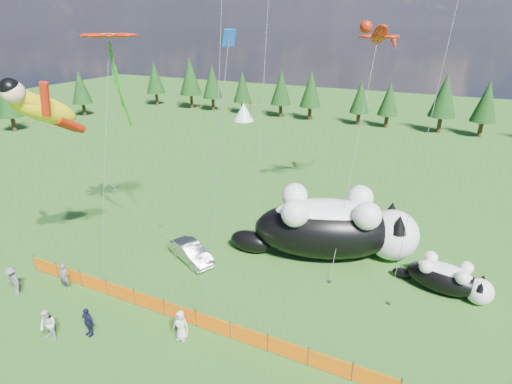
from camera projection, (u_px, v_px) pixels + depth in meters
ground at (210, 289)px, 23.48m from camera, size 160.00×160.00×0.00m
safety_fence at (180, 313)px, 20.79m from camera, size 22.06×0.06×1.10m
tree_line at (366, 99)px, 59.40m from camera, size 90.00×4.00×8.00m
festival_tents at (442, 131)px, 51.94m from camera, size 50.00×3.20×2.80m
cat_large at (334, 226)px, 26.17m from camera, size 12.05×7.36×4.51m
cat_small at (448, 278)px, 22.88m from camera, size 5.49×2.59×1.99m
car at (191, 252)px, 26.07m from camera, size 3.92×2.76×1.23m
spectator_a at (65, 277)px, 23.13m from camera, size 0.71×0.55×1.72m
spectator_b at (48, 326)px, 19.35m from camera, size 0.89×0.55×1.78m
spectator_c at (88, 322)px, 19.74m from camera, size 1.01×0.63×1.61m
spectator_d at (12, 281)px, 22.71m from camera, size 1.22×0.72×1.79m
spectator_e at (181, 325)px, 19.47m from camera, size 0.90×0.67×1.67m
superhero_kite at (43, 109)px, 20.71m from camera, size 7.54×7.02×13.33m
gecko_kite at (379, 35)px, 27.71m from camera, size 4.10×13.68×17.18m
flower_kite at (109, 39)px, 22.21m from camera, size 3.54×6.40×14.44m
diamond_kite_c at (227, 60)px, 15.61m from camera, size 2.10×1.28×14.59m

